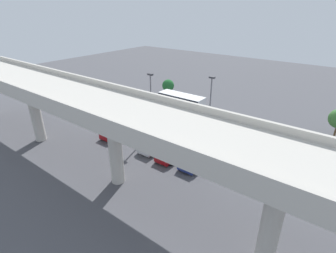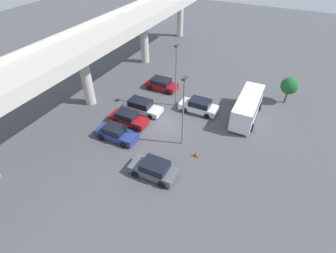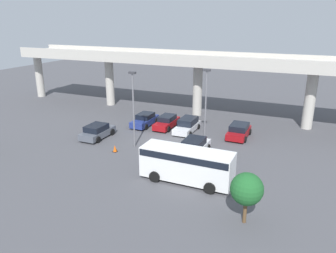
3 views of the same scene
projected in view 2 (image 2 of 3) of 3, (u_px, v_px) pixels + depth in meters
ground_plane at (165, 125)px, 30.11m from camera, size 119.81×119.81×0.00m
highway_overpass at (80, 52)px, 29.54m from camera, size 57.17×6.38×8.39m
parked_car_0 at (154, 169)px, 23.82m from camera, size 2.25×4.40×1.53m
parked_car_1 at (116, 133)px, 27.87m from camera, size 2.07×4.53×1.50m
parked_car_2 at (128, 118)px, 29.97m from camera, size 1.99×4.49×1.49m
parked_car_3 at (142, 106)px, 31.81m from camera, size 2.11×4.66×1.56m
parked_car_4 at (199, 106)px, 31.84m from camera, size 2.19×4.63×1.64m
parked_car_5 at (161, 84)px, 36.18m from camera, size 2.24×4.31×1.51m
shuttle_bus at (248, 106)px, 30.32m from camera, size 7.47×2.63×2.76m
lamp_post_near_aisle at (183, 108)px, 24.83m from camera, size 0.70×0.35×7.75m
lamp_post_mid_lot at (176, 72)px, 30.54m from camera, size 0.70×0.35×7.87m
tree_front_centre at (289, 86)px, 32.40m from camera, size 2.11×2.11×3.49m
traffic_cone at (197, 153)px, 25.97m from camera, size 0.44×0.44×0.70m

